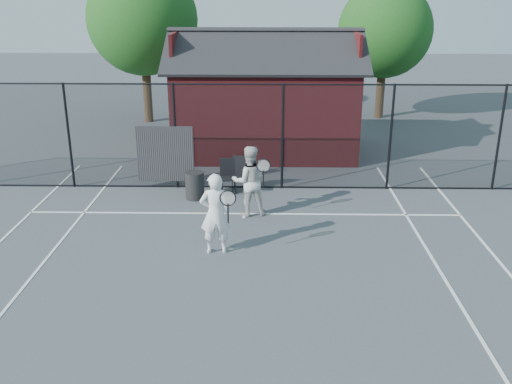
{
  "coord_description": "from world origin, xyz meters",
  "views": [
    {
      "loc": [
        0.57,
        -10.46,
        5.46
      ],
      "look_at": [
        0.33,
        1.6,
        1.1
      ],
      "focal_mm": 40.0,
      "sensor_mm": 36.0,
      "label": 1
    }
  ],
  "objects_px": {
    "clubhouse": "(265,105)",
    "waste_bin": "(195,185)",
    "chair_left": "(240,176)",
    "chair_right": "(228,177)",
    "player_back": "(249,181)",
    "player_front": "(215,214)"
  },
  "relations": [
    {
      "from": "player_back",
      "to": "waste_bin",
      "type": "distance_m",
      "value": 1.96
    },
    {
      "from": "player_front",
      "to": "player_back",
      "type": "xyz_separation_m",
      "value": [
        0.65,
        2.2,
        -0.01
      ]
    },
    {
      "from": "chair_left",
      "to": "chair_right",
      "type": "height_order",
      "value": "chair_left"
    },
    {
      "from": "chair_left",
      "to": "waste_bin",
      "type": "bearing_deg",
      "value": -151.33
    },
    {
      "from": "chair_right",
      "to": "chair_left",
      "type": "bearing_deg",
      "value": -9.05
    },
    {
      "from": "clubhouse",
      "to": "player_back",
      "type": "height_order",
      "value": "clubhouse"
    },
    {
      "from": "chair_left",
      "to": "chair_right",
      "type": "distance_m",
      "value": 0.33
    },
    {
      "from": "chair_left",
      "to": "waste_bin",
      "type": "height_order",
      "value": "chair_left"
    },
    {
      "from": "chair_left",
      "to": "waste_bin",
      "type": "distance_m",
      "value": 1.32
    },
    {
      "from": "clubhouse",
      "to": "waste_bin",
      "type": "height_order",
      "value": "clubhouse"
    },
    {
      "from": "player_front",
      "to": "clubhouse",
      "type": "bearing_deg",
      "value": 82.9
    },
    {
      "from": "clubhouse",
      "to": "waste_bin",
      "type": "distance_m",
      "value": 5.39
    },
    {
      "from": "chair_right",
      "to": "waste_bin",
      "type": "height_order",
      "value": "chair_right"
    },
    {
      "from": "player_back",
      "to": "chair_left",
      "type": "xyz_separation_m",
      "value": [
        -0.3,
        1.62,
        -0.4
      ]
    },
    {
      "from": "player_back",
      "to": "waste_bin",
      "type": "relative_size",
      "value": 2.39
    },
    {
      "from": "clubhouse",
      "to": "player_back",
      "type": "xyz_separation_m",
      "value": [
        -0.37,
        -6.02,
        -0.71
      ]
    },
    {
      "from": "player_back",
      "to": "chair_right",
      "type": "relative_size",
      "value": 1.93
    },
    {
      "from": "clubhouse",
      "to": "chair_left",
      "type": "relative_size",
      "value": 6.56
    },
    {
      "from": "chair_left",
      "to": "chair_right",
      "type": "relative_size",
      "value": 1.07
    },
    {
      "from": "chair_left",
      "to": "player_front",
      "type": "bearing_deg",
      "value": -88.95
    },
    {
      "from": "player_front",
      "to": "chair_right",
      "type": "relative_size",
      "value": 1.94
    },
    {
      "from": "waste_bin",
      "to": "player_back",
      "type": "bearing_deg",
      "value": -36.43
    }
  ]
}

